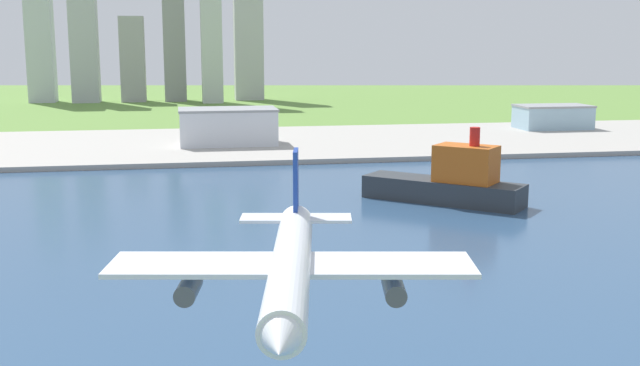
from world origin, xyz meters
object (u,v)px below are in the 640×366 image
object	(u,v)px
airplane_landing	(291,266)
warehouse_annex	(553,117)
warehouse_main	(228,126)
container_barge	(450,182)

from	to	relation	value
airplane_landing	warehouse_annex	distance (m)	438.04
airplane_landing	warehouse_main	world-z (taller)	airplane_landing
container_barge	airplane_landing	bearing A→B (deg)	-113.75
airplane_landing	warehouse_main	distance (m)	341.09
airplane_landing	container_barge	bearing A→B (deg)	66.25
container_barge	warehouse_main	world-z (taller)	container_barge
container_barge	warehouse_annex	world-z (taller)	container_barge
warehouse_annex	container_barge	bearing A→B (deg)	-124.55
warehouse_main	airplane_landing	bearing A→B (deg)	-92.41
container_barge	warehouse_main	bearing A→B (deg)	113.57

